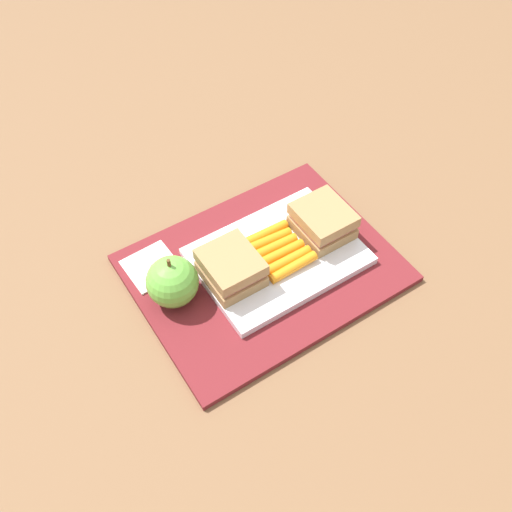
# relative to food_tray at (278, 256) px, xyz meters

# --- Properties ---
(ground_plane) EXTENTS (2.40, 2.40, 0.00)m
(ground_plane) POSITION_rel_food_tray_xyz_m (0.03, 0.00, -0.02)
(ground_plane) COLOR brown
(lunchbag_mat) EXTENTS (0.36, 0.28, 0.01)m
(lunchbag_mat) POSITION_rel_food_tray_xyz_m (0.03, 0.00, -0.01)
(lunchbag_mat) COLOR maroon
(lunchbag_mat) RESTS_ON ground_plane
(food_tray) EXTENTS (0.23, 0.17, 0.01)m
(food_tray) POSITION_rel_food_tray_xyz_m (0.00, 0.00, 0.00)
(food_tray) COLOR white
(food_tray) RESTS_ON lunchbag_mat
(sandwich_half_left) EXTENTS (0.07, 0.08, 0.04)m
(sandwich_half_left) POSITION_rel_food_tray_xyz_m (-0.08, 0.00, 0.03)
(sandwich_half_left) COLOR #9E7A4C
(sandwich_half_left) RESTS_ON food_tray
(sandwich_half_right) EXTENTS (0.07, 0.08, 0.04)m
(sandwich_half_right) POSITION_rel_food_tray_xyz_m (0.08, 0.00, 0.03)
(sandwich_half_right) COLOR #9E7A4C
(sandwich_half_right) RESTS_ON food_tray
(carrot_sticks_bundle) EXTENTS (0.08, 0.09, 0.02)m
(carrot_sticks_bundle) POSITION_rel_food_tray_xyz_m (-0.00, -0.00, 0.01)
(carrot_sticks_bundle) COLOR orange
(carrot_sticks_bundle) RESTS_ON food_tray
(apple) EXTENTS (0.07, 0.07, 0.08)m
(apple) POSITION_rel_food_tray_xyz_m (0.16, -0.02, 0.03)
(apple) COLOR #66B742
(apple) RESTS_ON lunchbag_mat
(paper_napkin) EXTENTS (0.07, 0.07, 0.00)m
(paper_napkin) POSITION_rel_food_tray_xyz_m (0.16, -0.09, -0.00)
(paper_napkin) COLOR white
(paper_napkin) RESTS_ON lunchbag_mat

